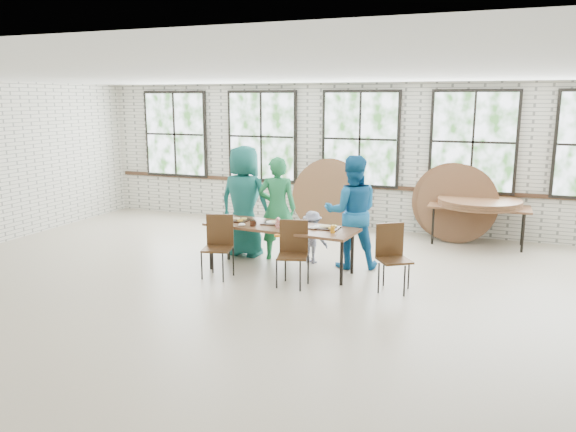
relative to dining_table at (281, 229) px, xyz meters
name	(u,v)px	position (x,y,z in m)	size (l,w,h in m)	color
room	(360,141)	(0.38, 3.39, 1.14)	(12.00, 12.00, 12.00)	#BFAE98
dining_table	(281,229)	(0.00, 0.00, 0.00)	(2.46, 1.01, 0.74)	brown
chair_near_left	(219,240)	(-0.80, -0.55, -0.13)	(0.51, 0.50, 0.95)	#442B16
chair_near_right	(293,247)	(0.41, -0.51, -0.13)	(0.51, 0.50, 0.95)	#442B16
chair_spare	(392,251)	(1.79, -0.20, -0.13)	(0.58, 0.57, 0.95)	#442B16
adult_teal	(244,201)	(-0.94, 0.65, 0.27)	(0.93, 0.61, 1.91)	#195F56
adult_green	(277,208)	(-0.33, 0.65, 0.18)	(0.64, 0.42, 1.75)	#217E47
toddler	(312,237)	(0.30, 0.65, -0.25)	(0.56, 0.32, 0.87)	#121136
adult_blue	(352,212)	(0.96, 0.65, 0.22)	(0.88, 0.69, 1.81)	#16629F
storage_table	(479,209)	(2.79, 2.89, 0.00)	(1.82, 0.80, 0.74)	brown
tabletop_clutter	(284,225)	(0.07, -0.05, 0.08)	(1.98, 0.61, 0.11)	black
round_tops_stacked	(479,202)	(2.79, 2.89, 0.12)	(1.50, 1.50, 0.13)	brown
round_tops_leaning	(388,199)	(1.07, 3.05, 0.05)	(4.10, 0.50, 1.49)	brown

